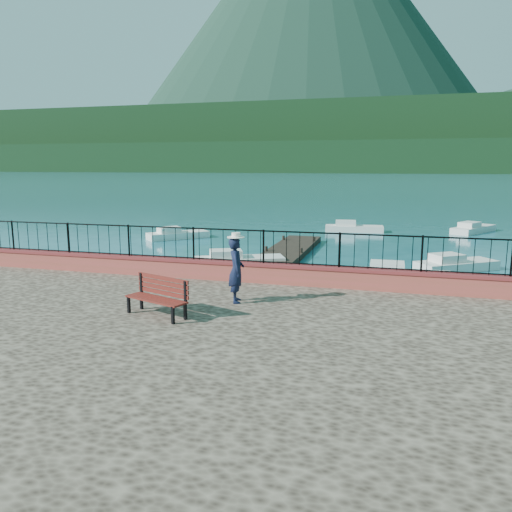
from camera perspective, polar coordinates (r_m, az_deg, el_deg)
The scene contains 16 objects.
ground at distance 11.67m, azimuth -2.52°, elevation -12.93°, with size 2000.00×2000.00×0.00m, color #19596B.
parapet at distance 14.61m, azimuth 1.99°, elevation -1.98°, with size 28.00×0.46×0.58m, color #B14140.
railing at distance 14.47m, azimuth 2.01°, elevation 0.98°, with size 27.00×0.05×0.95m, color black.
dock at distance 23.24m, azimuth 2.07°, elevation -0.71°, with size 2.00×16.00×0.30m, color #2D231C.
far_forest at distance 310.22m, azimuth 15.43°, elevation 10.81°, with size 900.00×60.00×18.00m, color black.
foothills at distance 370.59m, azimuth 15.62°, elevation 12.69°, with size 900.00×120.00×44.00m, color black.
volcano at distance 744.26m, azimuth 6.31°, elevation 24.73°, with size 560.00×560.00×380.00m, color #142D23.
park_bench at distance 11.68m, azimuth -11.19°, elevation -5.43°, with size 1.68×1.04×0.89m.
person at distance 12.47m, azimuth -2.27°, elevation -1.62°, with size 0.60×0.39×1.65m, color black.
hat at distance 12.32m, azimuth -2.30°, elevation 2.40°, with size 0.44×0.44×0.12m, color white.
boat_0 at distance 23.02m, azimuth -1.93°, elevation -0.18°, with size 4.12×1.30×0.80m, color silver.
boat_1 at distance 20.76m, azimuth 16.30°, elevation -1.77°, with size 3.78×1.30×0.80m, color silver.
boat_2 at distance 23.78m, azimuth 21.96°, elevation -0.60°, with size 3.68×1.30×0.80m, color silver.
boat_3 at distance 32.04m, azimuth -8.91°, elevation 2.69°, with size 3.82×1.30×0.80m, color white.
boat_4 at distance 35.69m, azimuth 11.16°, elevation 3.39°, with size 3.97×1.30×0.80m, color silver.
boat_5 at distance 37.77m, azimuth 23.61°, elevation 3.10°, with size 4.36×1.30×0.80m, color silver.
Camera 1 is at (3.39, -10.17, 4.61)m, focal length 35.00 mm.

